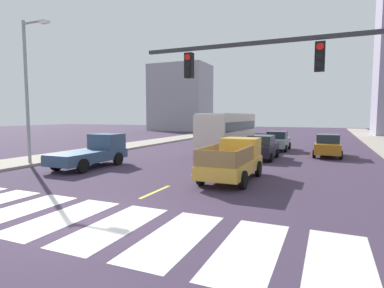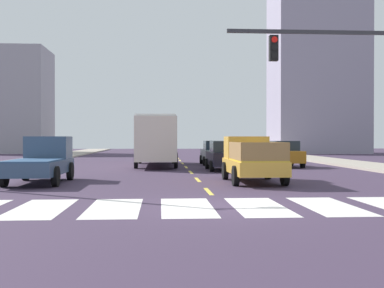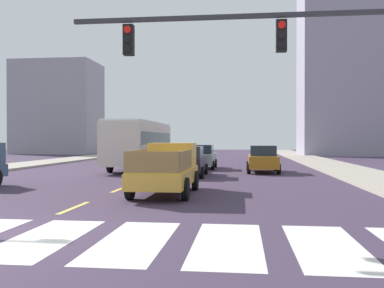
{
  "view_description": "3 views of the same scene",
  "coord_description": "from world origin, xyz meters",
  "px_view_note": "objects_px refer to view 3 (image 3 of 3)",
  "views": [
    {
      "loc": [
        6.5,
        -7.15,
        3.16
      ],
      "look_at": [
        -1.43,
        11.1,
        1.34
      ],
      "focal_mm": 29.51,
      "sensor_mm": 36.0,
      "label": 1
    },
    {
      "loc": [
        -1.7,
        -13.36,
        1.85
      ],
      "look_at": [
        0.3,
        17.62,
        1.53
      ],
      "focal_mm": 46.44,
      "sensor_mm": 36.0,
      "label": 2
    },
    {
      "loc": [
        5.16,
        -8.73,
        2.11
      ],
      "look_at": [
        2.37,
        15.18,
        1.85
      ],
      "focal_mm": 40.2,
      "sensor_mm": 36.0,
      "label": 3
    }
  ],
  "objects_px": {
    "sedan_mid": "(202,157)",
    "pickup_stakebed": "(167,169)",
    "city_bus": "(140,142)",
    "sedan_near_right": "(263,159)",
    "traffic_signal_gantry": "(329,57)",
    "sedan_far": "(188,161)"
  },
  "relations": [
    {
      "from": "sedan_mid",
      "to": "traffic_signal_gantry",
      "type": "distance_m",
      "value": 20.1
    },
    {
      "from": "pickup_stakebed",
      "to": "traffic_signal_gantry",
      "type": "bearing_deg",
      "value": -47.11
    },
    {
      "from": "sedan_far",
      "to": "sedan_near_right",
      "type": "height_order",
      "value": "same"
    },
    {
      "from": "sedan_near_right",
      "to": "traffic_signal_gantry",
      "type": "relative_size",
      "value": 0.42
    },
    {
      "from": "city_bus",
      "to": "sedan_far",
      "type": "xyz_separation_m",
      "value": [
        4.05,
        -5.17,
        -1.09
      ]
    },
    {
      "from": "pickup_stakebed",
      "to": "sedan_far",
      "type": "height_order",
      "value": "pickup_stakebed"
    },
    {
      "from": "sedan_far",
      "to": "traffic_signal_gantry",
      "type": "height_order",
      "value": "traffic_signal_gantry"
    },
    {
      "from": "sedan_mid",
      "to": "traffic_signal_gantry",
      "type": "bearing_deg",
      "value": -74.32
    },
    {
      "from": "sedan_mid",
      "to": "pickup_stakebed",
      "type": "bearing_deg",
      "value": -89.51
    },
    {
      "from": "sedan_near_right",
      "to": "traffic_signal_gantry",
      "type": "height_order",
      "value": "traffic_signal_gantry"
    },
    {
      "from": "sedan_near_right",
      "to": "traffic_signal_gantry",
      "type": "distance_m",
      "value": 16.55
    },
    {
      "from": "pickup_stakebed",
      "to": "traffic_signal_gantry",
      "type": "distance_m",
      "value": 7.98
    },
    {
      "from": "pickup_stakebed",
      "to": "sedan_near_right",
      "type": "xyz_separation_m",
      "value": [
        4.23,
        11.09,
        -0.08
      ]
    },
    {
      "from": "sedan_mid",
      "to": "traffic_signal_gantry",
      "type": "relative_size",
      "value": 0.42
    },
    {
      "from": "city_bus",
      "to": "traffic_signal_gantry",
      "type": "xyz_separation_m",
      "value": [
        9.37,
        -17.94,
        2.3
      ]
    },
    {
      "from": "pickup_stakebed",
      "to": "city_bus",
      "type": "bearing_deg",
      "value": 105.4
    },
    {
      "from": "sedan_far",
      "to": "sedan_near_right",
      "type": "relative_size",
      "value": 1.0
    },
    {
      "from": "pickup_stakebed",
      "to": "sedan_near_right",
      "type": "relative_size",
      "value": 1.18
    },
    {
      "from": "sedan_far",
      "to": "sedan_near_right",
      "type": "xyz_separation_m",
      "value": [
        4.38,
        3.41,
        0.0
      ]
    },
    {
      "from": "city_bus",
      "to": "traffic_signal_gantry",
      "type": "bearing_deg",
      "value": -63.04
    },
    {
      "from": "sedan_far",
      "to": "traffic_signal_gantry",
      "type": "relative_size",
      "value": 0.42
    },
    {
      "from": "pickup_stakebed",
      "to": "city_bus",
      "type": "relative_size",
      "value": 0.48
    }
  ]
}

